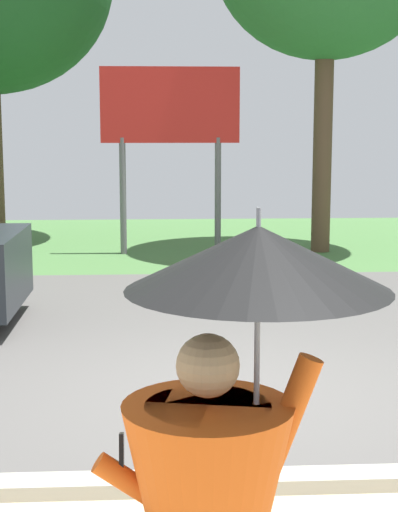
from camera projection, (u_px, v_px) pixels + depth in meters
ground_plane at (212, 320)px, 10.28m from camera, size 40.00×22.00×0.20m
monk_pedestrian at (217, 511)px, 2.83m from camera, size 1.03×0.91×2.13m
roadside_billboard at (170, 119)px, 15.02m from camera, size 2.60×0.12×3.50m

